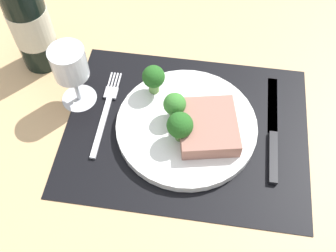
# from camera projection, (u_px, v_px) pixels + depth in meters

# --- Properties ---
(ground_plane) EXTENTS (1.40, 1.10, 0.03)m
(ground_plane) POSITION_uv_depth(u_px,v_px,m) (186.00, 134.00, 0.73)
(ground_plane) COLOR tan
(placemat) EXTENTS (0.43, 0.33, 0.00)m
(placemat) POSITION_uv_depth(u_px,v_px,m) (186.00, 129.00, 0.72)
(placemat) COLOR black
(placemat) RESTS_ON ground_plane
(plate) EXTENTS (0.25, 0.25, 0.02)m
(plate) POSITION_uv_depth(u_px,v_px,m) (186.00, 126.00, 0.71)
(plate) COLOR white
(plate) RESTS_ON placemat
(steak) EXTENTS (0.12, 0.13, 0.03)m
(steak) POSITION_uv_depth(u_px,v_px,m) (208.00, 127.00, 0.68)
(steak) COLOR #9E6B5B
(steak) RESTS_ON plate
(broccoli_near_fork) EXTENTS (0.04, 0.04, 0.06)m
(broccoli_near_fork) POSITION_uv_depth(u_px,v_px,m) (180.00, 126.00, 0.65)
(broccoli_near_fork) COLOR #5B8942
(broccoli_near_fork) RESTS_ON plate
(broccoli_back_left) EXTENTS (0.04, 0.04, 0.06)m
(broccoli_back_left) POSITION_uv_depth(u_px,v_px,m) (175.00, 105.00, 0.68)
(broccoli_back_left) COLOR #5B8942
(broccoli_back_left) RESTS_ON plate
(broccoli_center) EXTENTS (0.04, 0.04, 0.06)m
(broccoli_center) POSITION_uv_depth(u_px,v_px,m) (154.00, 78.00, 0.71)
(broccoli_center) COLOR #6B994C
(broccoli_center) RESTS_ON plate
(fork) EXTENTS (0.02, 0.19, 0.01)m
(fork) POSITION_uv_depth(u_px,v_px,m) (106.00, 111.00, 0.73)
(fork) COLOR silver
(fork) RESTS_ON placemat
(knife) EXTENTS (0.02, 0.23, 0.01)m
(knife) POSITION_uv_depth(u_px,v_px,m) (273.00, 135.00, 0.70)
(knife) COLOR black
(knife) RESTS_ON placemat
(wine_bottle) EXTENTS (0.07, 0.07, 0.29)m
(wine_bottle) POSITION_uv_depth(u_px,v_px,m) (28.00, 18.00, 0.72)
(wine_bottle) COLOR black
(wine_bottle) RESTS_ON ground_plane
(wine_glass) EXTENTS (0.07, 0.07, 0.13)m
(wine_glass) POSITION_uv_depth(u_px,v_px,m) (70.00, 67.00, 0.68)
(wine_glass) COLOR silver
(wine_glass) RESTS_ON ground_plane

